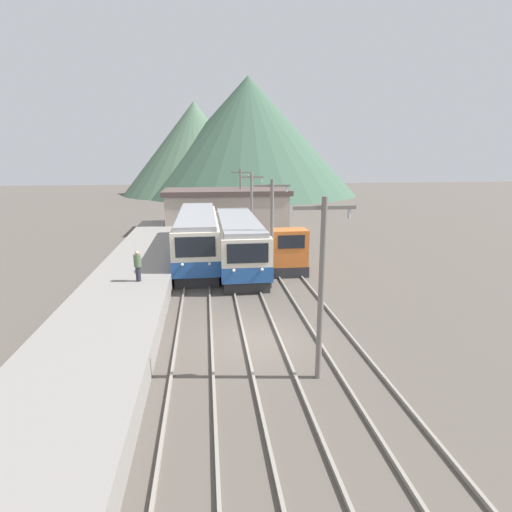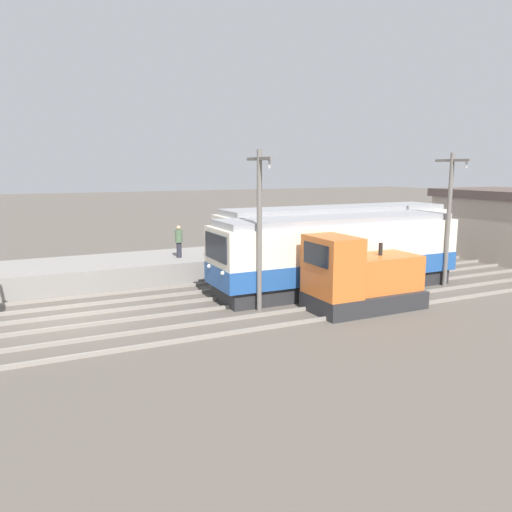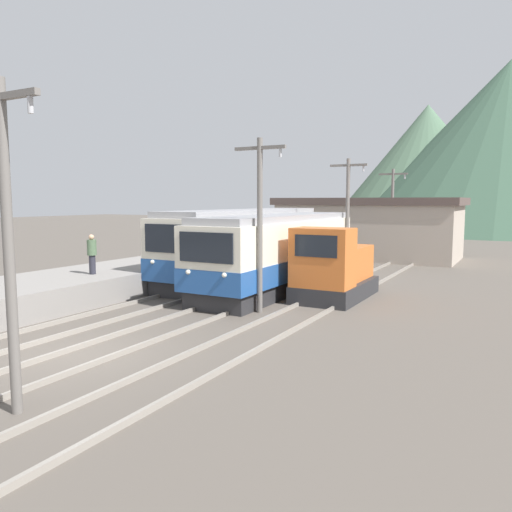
{
  "view_description": "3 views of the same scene",
  "coord_description": "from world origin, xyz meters",
  "px_view_note": "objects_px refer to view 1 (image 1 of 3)",
  "views": [
    {
      "loc": [
        -1.98,
        -15.09,
        7.41
      ],
      "look_at": [
        0.95,
        7.9,
        1.65
      ],
      "focal_mm": 28.0,
      "sensor_mm": 36.0,
      "label": 1
    },
    {
      "loc": [
        18.78,
        -1.55,
        5.56
      ],
      "look_at": [
        -0.58,
        7.71,
        1.75
      ],
      "focal_mm": 35.0,
      "sensor_mm": 36.0,
      "label": 2
    },
    {
      "loc": [
        10.1,
        -8.94,
        4.05
      ],
      "look_at": [
        0.42,
        8.83,
        1.79
      ],
      "focal_mm": 35.0,
      "sensor_mm": 36.0,
      "label": 3
    }
  ],
  "objects_px": {
    "catenary_mast_mid": "(272,230)",
    "catenary_mast_distant": "(241,197)",
    "commuter_train_center": "(239,245)",
    "shunting_locomotive": "(285,252)",
    "catenary_mast_far": "(252,208)",
    "catenary_mast_near": "(322,283)",
    "person_on_platform": "(138,265)",
    "commuter_train_left": "(198,239)"
  },
  "relations": [
    {
      "from": "catenary_mast_mid",
      "to": "catenary_mast_distant",
      "type": "height_order",
      "value": "same"
    },
    {
      "from": "commuter_train_center",
      "to": "catenary_mast_mid",
      "type": "bearing_deg",
      "value": -72.15
    },
    {
      "from": "shunting_locomotive",
      "to": "catenary_mast_far",
      "type": "relative_size",
      "value": 0.74
    },
    {
      "from": "shunting_locomotive",
      "to": "catenary_mast_distant",
      "type": "height_order",
      "value": "catenary_mast_distant"
    },
    {
      "from": "catenary_mast_far",
      "to": "catenary_mast_distant",
      "type": "distance_m",
      "value": 9.84
    },
    {
      "from": "catenary_mast_near",
      "to": "catenary_mast_distant",
      "type": "bearing_deg",
      "value": 90.0
    },
    {
      "from": "commuter_train_center",
      "to": "catenary_mast_distant",
      "type": "relative_size",
      "value": 1.91
    },
    {
      "from": "shunting_locomotive",
      "to": "person_on_platform",
      "type": "xyz_separation_m",
      "value": [
        -8.8,
        -4.68,
        0.7
      ]
    },
    {
      "from": "commuter_train_center",
      "to": "catenary_mast_far",
      "type": "xyz_separation_m",
      "value": [
        1.51,
        5.16,
        1.83
      ]
    },
    {
      "from": "commuter_train_left",
      "to": "catenary_mast_far",
      "type": "bearing_deg",
      "value": 37.44
    },
    {
      "from": "commuter_train_left",
      "to": "catenary_mast_near",
      "type": "relative_size",
      "value": 2.08
    },
    {
      "from": "catenary_mast_distant",
      "to": "person_on_platform",
      "type": "height_order",
      "value": "catenary_mast_distant"
    },
    {
      "from": "catenary_mast_distant",
      "to": "person_on_platform",
      "type": "bearing_deg",
      "value": -109.46
    },
    {
      "from": "catenary_mast_distant",
      "to": "commuter_train_center",
      "type": "bearing_deg",
      "value": -95.74
    },
    {
      "from": "commuter_train_left",
      "to": "commuter_train_center",
      "type": "xyz_separation_m",
      "value": [
        2.8,
        -1.86,
        -0.07
      ]
    },
    {
      "from": "shunting_locomotive",
      "to": "catenary_mast_far",
      "type": "height_order",
      "value": "catenary_mast_far"
    },
    {
      "from": "catenary_mast_near",
      "to": "catenary_mast_distant",
      "type": "xyz_separation_m",
      "value": [
        0.0,
        29.53,
        0.0
      ]
    },
    {
      "from": "shunting_locomotive",
      "to": "catenary_mast_distant",
      "type": "xyz_separation_m",
      "value": [
        -1.49,
        16.02,
        2.22
      ]
    },
    {
      "from": "commuter_train_center",
      "to": "person_on_platform",
      "type": "xyz_separation_m",
      "value": [
        -5.8,
        -5.7,
        0.31
      ]
    },
    {
      "from": "commuter_train_center",
      "to": "person_on_platform",
      "type": "height_order",
      "value": "commuter_train_center"
    },
    {
      "from": "catenary_mast_near",
      "to": "catenary_mast_mid",
      "type": "height_order",
      "value": "same"
    },
    {
      "from": "commuter_train_left",
      "to": "catenary_mast_mid",
      "type": "relative_size",
      "value": 2.08
    },
    {
      "from": "catenary_mast_far",
      "to": "person_on_platform",
      "type": "relative_size",
      "value": 3.79
    },
    {
      "from": "catenary_mast_mid",
      "to": "person_on_platform",
      "type": "bearing_deg",
      "value": -172.11
    },
    {
      "from": "catenary_mast_mid",
      "to": "catenary_mast_far",
      "type": "height_order",
      "value": "same"
    },
    {
      "from": "catenary_mast_mid",
      "to": "catenary_mast_distant",
      "type": "distance_m",
      "value": 19.69
    },
    {
      "from": "catenary_mast_mid",
      "to": "person_on_platform",
      "type": "xyz_separation_m",
      "value": [
        -7.31,
        -1.01,
        -1.52
      ]
    },
    {
      "from": "commuter_train_left",
      "to": "catenary_mast_distant",
      "type": "bearing_deg",
      "value": 71.85
    },
    {
      "from": "commuter_train_center",
      "to": "catenary_mast_mid",
      "type": "xyz_separation_m",
      "value": [
        1.51,
        -4.68,
        1.83
      ]
    },
    {
      "from": "catenary_mast_mid",
      "to": "catenary_mast_far",
      "type": "xyz_separation_m",
      "value": [
        0.0,
        9.84,
        0.0
      ]
    },
    {
      "from": "commuter_train_center",
      "to": "catenary_mast_distant",
      "type": "xyz_separation_m",
      "value": [
        1.51,
        15.0,
        1.83
      ]
    },
    {
      "from": "commuter_train_center",
      "to": "catenary_mast_distant",
      "type": "bearing_deg",
      "value": 84.26
    },
    {
      "from": "shunting_locomotive",
      "to": "catenary_mast_mid",
      "type": "bearing_deg",
      "value": -112.12
    },
    {
      "from": "commuter_train_left",
      "to": "commuter_train_center",
      "type": "height_order",
      "value": "commuter_train_left"
    },
    {
      "from": "catenary_mast_near",
      "to": "shunting_locomotive",
      "type": "bearing_deg",
      "value": 83.7
    },
    {
      "from": "person_on_platform",
      "to": "commuter_train_center",
      "type": "bearing_deg",
      "value": 44.47
    },
    {
      "from": "commuter_train_center",
      "to": "person_on_platform",
      "type": "distance_m",
      "value": 8.14
    },
    {
      "from": "catenary_mast_far",
      "to": "catenary_mast_distant",
      "type": "xyz_separation_m",
      "value": [
        0.0,
        9.84,
        0.0
      ]
    },
    {
      "from": "shunting_locomotive",
      "to": "catenary_mast_far",
      "type": "bearing_deg",
      "value": 103.58
    },
    {
      "from": "catenary_mast_far",
      "to": "shunting_locomotive",
      "type": "bearing_deg",
      "value": -76.42
    },
    {
      "from": "shunting_locomotive",
      "to": "catenary_mast_near",
      "type": "distance_m",
      "value": 13.78
    },
    {
      "from": "catenary_mast_distant",
      "to": "catenary_mast_near",
      "type": "bearing_deg",
      "value": -90.0
    }
  ]
}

